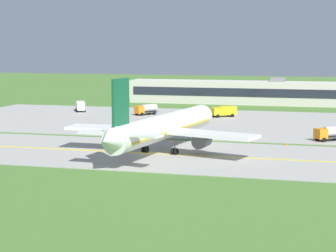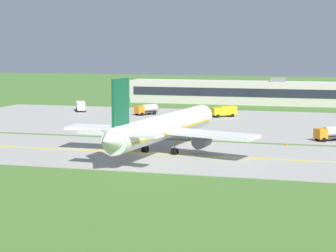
% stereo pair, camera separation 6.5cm
% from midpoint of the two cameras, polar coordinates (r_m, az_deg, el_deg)
% --- Properties ---
extents(ground_plane, '(500.00, 500.00, 0.00)m').
position_cam_midpoint_polar(ground_plane, '(98.18, -2.00, -2.60)').
color(ground_plane, '#47702D').
extents(taxiway_strip, '(240.00, 28.00, 0.10)m').
position_cam_midpoint_polar(taxiway_strip, '(98.17, -2.00, -2.57)').
color(taxiway_strip, '#9E9B93').
rests_on(taxiway_strip, ground).
extents(apron_pad, '(140.00, 52.00, 0.10)m').
position_cam_midpoint_polar(apron_pad, '(136.77, 7.14, 0.25)').
color(apron_pad, '#9E9B93').
rests_on(apron_pad, ground).
extents(taxiway_centreline, '(220.00, 0.60, 0.01)m').
position_cam_midpoint_polar(taxiway_centreline, '(98.16, -2.00, -2.54)').
color(taxiway_centreline, yellow).
rests_on(taxiway_centreline, taxiway_strip).
extents(airplane_lead, '(32.21, 39.58, 12.70)m').
position_cam_midpoint_polar(airplane_lead, '(98.79, -0.43, -0.11)').
color(airplane_lead, white).
rests_on(airplane_lead, ground).
extents(service_truck_baggage, '(5.99, 5.30, 2.65)m').
position_cam_midpoint_polar(service_truck_baggage, '(114.54, 14.82, -0.61)').
color(service_truck_baggage, orange).
rests_on(service_truck_baggage, ground).
extents(service_truck_fuel, '(4.51, 6.28, 2.60)m').
position_cam_midpoint_polar(service_truck_fuel, '(161.07, -8.14, 1.87)').
color(service_truck_fuel, silver).
rests_on(service_truck_fuel, ground).
extents(service_truck_catering, '(6.04, 5.23, 2.60)m').
position_cam_midpoint_polar(service_truck_catering, '(147.76, 5.22, 1.40)').
color(service_truck_catering, yellow).
rests_on(service_truck_catering, ground).
extents(service_truck_pushback, '(5.11, 6.10, 2.65)m').
position_cam_midpoint_polar(service_truck_pushback, '(151.58, -2.07, 1.58)').
color(service_truck_pushback, orange).
rests_on(service_truck_pushback, ground).
extents(terminal_building, '(62.51, 9.20, 7.87)m').
position_cam_midpoint_polar(terminal_building, '(182.35, 6.24, 3.13)').
color(terminal_building, beige).
rests_on(terminal_building, ground).
extents(traffic_cone_near_edge, '(0.44, 0.44, 0.60)m').
position_cam_midpoint_polar(traffic_cone_near_edge, '(107.24, 10.93, -1.70)').
color(traffic_cone_near_edge, orange).
rests_on(traffic_cone_near_edge, ground).
extents(traffic_cone_mid_edge, '(0.44, 0.44, 0.60)m').
position_cam_midpoint_polar(traffic_cone_mid_edge, '(108.18, 0.74, -1.49)').
color(traffic_cone_mid_edge, orange).
rests_on(traffic_cone_mid_edge, ground).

